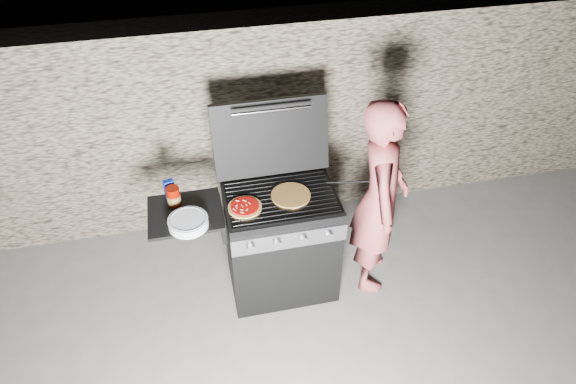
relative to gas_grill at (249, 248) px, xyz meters
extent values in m
plane|color=#625F5D|center=(0.25, 0.00, -0.46)|extent=(50.00, 50.00, 0.00)
cube|color=gray|center=(0.25, 1.05, 0.44)|extent=(8.00, 0.35, 1.80)
cylinder|color=#B8883C|center=(0.32, 0.00, 0.46)|extent=(0.33, 0.33, 0.01)
cylinder|color=#790B00|center=(-0.48, 0.10, 0.52)|extent=(0.12, 0.12, 0.14)
cube|color=#071F9D|center=(-0.51, 0.18, 0.52)|extent=(0.08, 0.06, 0.15)
cylinder|color=white|center=(-0.40, -0.15, 0.48)|extent=(0.28, 0.28, 0.06)
imported|color=#AF4A4B|center=(0.98, -0.05, 0.35)|extent=(0.55, 0.68, 1.62)
cylinder|color=black|center=(0.80, 0.00, 0.50)|extent=(0.39, 0.17, 0.08)
camera|label=1|loc=(-0.29, -2.70, 2.77)|focal=32.00mm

